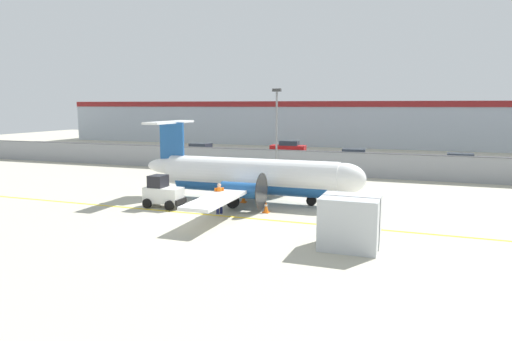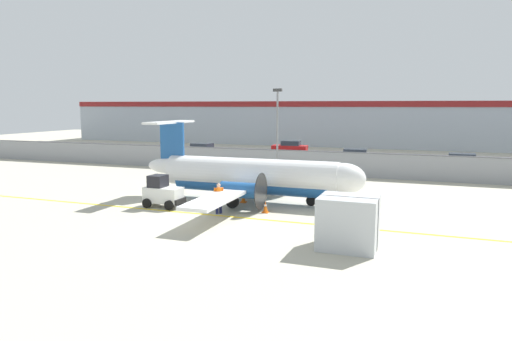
{
  "view_description": "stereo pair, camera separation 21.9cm",
  "coord_description": "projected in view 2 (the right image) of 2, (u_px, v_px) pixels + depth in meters",
  "views": [
    {
      "loc": [
        9.87,
        -20.12,
        5.97
      ],
      "look_at": [
        0.19,
        7.16,
        1.8
      ],
      "focal_mm": 32.0,
      "sensor_mm": 36.0,
      "label": 1
    },
    {
      "loc": [
        10.08,
        -20.04,
        5.97
      ],
      "look_at": [
        0.19,
        7.16,
        1.8
      ],
      "focal_mm": 32.0,
      "sensor_mm": 36.0,
      "label": 2
    }
  ],
  "objects": [
    {
      "name": "parking_lot_strip",
      "position": [
        323.0,
        159.0,
        50.33
      ],
      "size": [
        98.0,
        17.0,
        0.12
      ],
      "color": "#38383A",
      "rests_on": "ground"
    },
    {
      "name": "traffic_cone_near_right",
      "position": [
        243.0,
        197.0,
        28.12
      ],
      "size": [
        0.36,
        0.36,
        0.64
      ],
      "color": "orange",
      "rests_on": "ground"
    },
    {
      "name": "apron_light_pole",
      "position": [
        277.0,
        126.0,
        36.94
      ],
      "size": [
        0.7,
        0.3,
        7.27
      ],
      "color": "slate",
      "rests_on": "ground"
    },
    {
      "name": "cargo_container",
      "position": [
        348.0,
        223.0,
        19.03
      ],
      "size": [
        2.44,
        2.03,
        2.2
      ],
      "rotation": [
        0.0,
        0.0,
        -0.01
      ],
      "color": "#B7BCC1",
      "rests_on": "ground"
    },
    {
      "name": "baggage_tug",
      "position": [
        163.0,
        193.0,
        26.82
      ],
      "size": [
        2.36,
        1.44,
        1.88
      ],
      "rotation": [
        0.0,
        0.0,
        -0.03
      ],
      "color": "silver",
      "rests_on": "ground"
    },
    {
      "name": "ground_plane",
      "position": [
        220.0,
        216.0,
        24.76
      ],
      "size": [
        140.0,
        140.0,
        0.01
      ],
      "color": "#B2AD99"
    },
    {
      "name": "traffic_cone_far_left",
      "position": [
        284.0,
        191.0,
        30.27
      ],
      "size": [
        0.36,
        0.36,
        0.64
      ],
      "color": "orange",
      "rests_on": "ground"
    },
    {
      "name": "parked_car_3",
      "position": [
        460.0,
        162.0,
        40.68
      ],
      "size": [
        4.28,
        2.16,
        1.58
      ],
      "rotation": [
        0.0,
        0.0,
        3.09
      ],
      "color": "slate",
      "rests_on": "parking_lot_strip"
    },
    {
      "name": "parked_car_2",
      "position": [
        354.0,
        157.0,
        44.78
      ],
      "size": [
        4.3,
        2.21,
        1.58
      ],
      "rotation": [
        0.0,
        0.0,
        3.2
      ],
      "color": "silver",
      "rests_on": "parking_lot_strip"
    },
    {
      "name": "parked_car_0",
      "position": [
        203.0,
        150.0,
        51.32
      ],
      "size": [
        4.38,
        2.4,
        1.58
      ],
      "rotation": [
        0.0,
        0.0,
        -0.12
      ],
      "color": "slate",
      "rests_on": "parking_lot_strip"
    },
    {
      "name": "ground_crew_worker",
      "position": [
        219.0,
        197.0,
        25.15
      ],
      "size": [
        0.48,
        0.48,
        1.7
      ],
      "rotation": [
        0.0,
        0.0,
        5.39
      ],
      "color": "#191E4C",
      "rests_on": "ground"
    },
    {
      "name": "parked_car_1",
      "position": [
        290.0,
        147.0,
        54.99
      ],
      "size": [
        4.29,
        2.19,
        1.58
      ],
      "rotation": [
        0.0,
        0.0,
        3.2
      ],
      "color": "red",
      "rests_on": "parking_lot_strip"
    },
    {
      "name": "commuter_airplane",
      "position": [
        254.0,
        176.0,
        28.25
      ],
      "size": [
        14.37,
        16.0,
        4.92
      ],
      "rotation": [
        0.0,
        0.0,
        0.0
      ],
      "color": "white",
      "rests_on": "ground"
    },
    {
      "name": "perimeter_fence",
      "position": [
        297.0,
        161.0,
        39.49
      ],
      "size": [
        98.0,
        0.1,
        2.1
      ],
      "color": "gray",
      "rests_on": "ground"
    },
    {
      "name": "traffic_cone_near_left",
      "position": [
        265.0,
        207.0,
        25.44
      ],
      "size": [
        0.36,
        0.36,
        0.64
      ],
      "color": "orange",
      "rests_on": "ground"
    },
    {
      "name": "background_building",
      "position": [
        349.0,
        124.0,
        67.07
      ],
      "size": [
        91.0,
        8.1,
        6.5
      ],
      "color": "#A8B2BC",
      "rests_on": "ground"
    }
  ]
}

